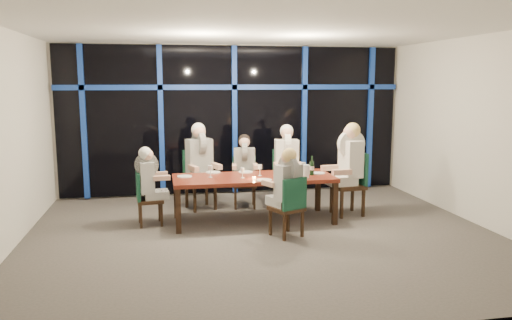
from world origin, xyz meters
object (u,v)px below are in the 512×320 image
Objects in this scene: water_pitcher at (306,171)px; chair_far_left at (198,176)px; diner_far_mid at (244,160)px; wine_bottle at (312,168)px; diner_far_left at (200,153)px; chair_end_left at (145,196)px; chair_near_mid at (290,204)px; chair_far_right at (286,174)px; diner_far_right at (287,153)px; diner_end_left at (149,174)px; chair_end_right at (353,180)px; chair_far_mid at (244,179)px; diner_end_right at (349,156)px; diner_near_mid at (287,179)px; dining_table at (254,180)px.

chair_far_left is at bearing 135.84° from water_pitcher.
chair_far_left is 0.88m from diner_far_mid.
diner_far_left is at bearing 148.98° from wine_bottle.
chair_near_mid reaches higher than chair_end_left.
diner_far_right reaches higher than chair_far_right.
diner_far_mid is 1.38m from wine_bottle.
chair_far_left reaches higher than chair_end_left.
diner_far_right is 4.72× the size of water_pitcher.
diner_far_right reaches higher than water_pitcher.
diner_far_mid is at bearing -69.72° from diner_end_left.
chair_end_left is 0.79× the size of chair_end_right.
chair_end_right is (1.73, -0.91, 0.10)m from chair_far_mid.
wine_bottle reaches higher than chair_near_mid.
diner_end_right reaches higher than diner_near_mid.
chair_far_mid is at bearing 89.10° from dining_table.
diner_far_mid is 2.76× the size of wine_bottle.
dining_table is 1.70m from diner_end_right.
diner_near_mid is at bearing -98.06° from diner_far_right.
chair_far_right is at bearing 5.33° from chair_far_mid.
diner_far_left is at bearing -90.00° from chair_far_left.
diner_far_mid is 1.84m from diner_near_mid.
chair_far_right is at bearing -141.23° from diner_end_right.
wine_bottle is (1.75, -1.05, -0.13)m from diner_far_left.
chair_far_left is 1.26× the size of diner_end_left.
diner_end_left is at bearing 176.23° from dining_table.
diner_far_mid reaches higher than chair_far_right.
dining_table is at bearing -93.80° from diner_near_mid.
chair_far_left is 1.34m from chair_end_left.
diner_end_right reaches higher than chair_far_right.
chair_far_left is 2.11m from water_pitcher.
chair_end_left is 0.82× the size of diner_end_right.
chair_far_mid is at bearing 90.00° from diner_far_mid.
diner_far_mid is at bearing -122.46° from diner_end_right.
dining_table is 3.02× the size of chair_end_left.
chair_near_mid is 1.75m from diner_end_right.
diner_far_right is at bearing -1.09° from chair_far_mid.
chair_end_left is at bearing -95.51° from chair_end_right.
chair_far_mid is 1.99m from chair_near_mid.
diner_end_right is 1.20× the size of diner_near_mid.
chair_far_mid reaches higher than chair_end_left.
chair_near_mid is at bearing -77.31° from diner_far_left.
chair_far_mid is 1.48m from wine_bottle.
diner_end_right is at bearing -165.42° from chair_near_mid.
diner_near_mid is at bearing -77.59° from chair_far_left.
diner_end_left is (-1.67, 0.11, 0.14)m from dining_table.
wine_bottle is (0.17, -1.05, 0.30)m from chair_far_right.
chair_far_right reaches higher than chair_end_left.
diner_end_left is at bearing -155.97° from diner_far_right.
water_pitcher is (1.61, -1.35, 0.27)m from chair_far_left.
chair_end_right is at bearing -37.17° from diner_far_left.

